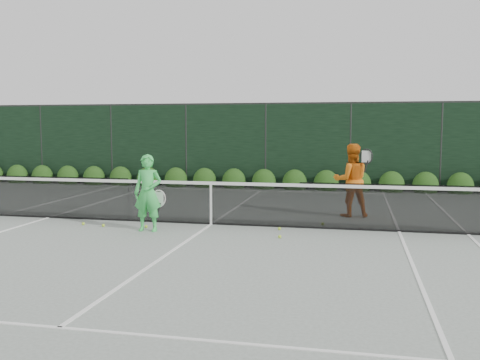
# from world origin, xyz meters

# --- Properties ---
(ground) EXTENTS (80.00, 80.00, 0.00)m
(ground) POSITION_xyz_m (0.00, 0.00, 0.00)
(ground) COLOR gray
(ground) RESTS_ON ground
(tennis_net) EXTENTS (12.90, 0.10, 1.07)m
(tennis_net) POSITION_xyz_m (-0.02, 0.00, 0.53)
(tennis_net) COLOR black
(tennis_net) RESTS_ON ground
(player_woman) EXTENTS (0.66, 0.42, 1.64)m
(player_woman) POSITION_xyz_m (-1.11, -1.00, 0.82)
(player_woman) COLOR #3AC754
(player_woman) RESTS_ON ground
(player_man) EXTENTS (1.02, 0.88, 1.80)m
(player_man) POSITION_xyz_m (3.09, 1.79, 0.90)
(player_man) COLOR orange
(player_man) RESTS_ON ground
(court_lines) EXTENTS (11.03, 23.83, 0.01)m
(court_lines) POSITION_xyz_m (0.00, 0.00, 0.01)
(court_lines) COLOR white
(court_lines) RESTS_ON ground
(windscreen_fence) EXTENTS (32.00, 21.07, 3.06)m
(windscreen_fence) POSITION_xyz_m (0.00, -2.71, 1.51)
(windscreen_fence) COLOR black
(windscreen_fence) RESTS_ON ground
(hedge_row) EXTENTS (31.66, 0.65, 0.94)m
(hedge_row) POSITION_xyz_m (-0.00, 7.15, 0.23)
(hedge_row) COLOR #14330D
(hedge_row) RESTS_ON ground
(tennis_balls) EXTENTS (5.36, 2.00, 0.07)m
(tennis_balls) POSITION_xyz_m (-0.36, -0.35, 0.03)
(tennis_balls) COLOR #ACD52F
(tennis_balls) RESTS_ON ground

